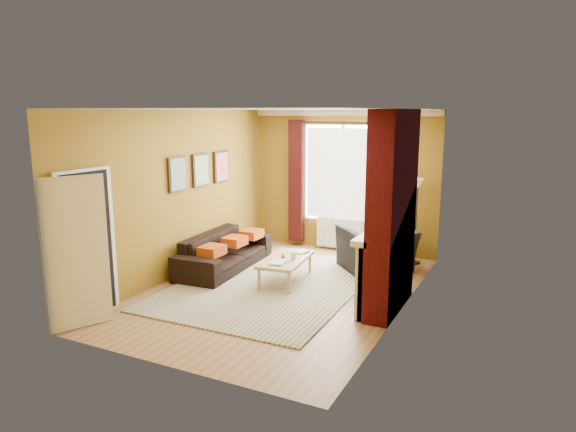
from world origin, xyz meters
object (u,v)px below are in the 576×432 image
at_px(sofa, 225,251).
at_px(armchair, 376,249).
at_px(coffee_table, 286,260).
at_px(wicker_stool, 361,249).
at_px(floor_lamp, 417,197).

distance_m(sofa, armchair, 2.70).
relative_size(coffee_table, wicker_stool, 3.00).
relative_size(sofa, wicker_stool, 5.10).
height_order(sofa, coffee_table, sofa).
bearing_deg(sofa, wicker_stool, -54.30).
relative_size(sofa, floor_lamp, 1.39).
bearing_deg(coffee_table, sofa, 165.65).
relative_size(wicker_stool, floor_lamp, 0.27).
xyz_separation_m(armchair, coffee_table, (-1.14, -1.30, -0.02)).
xyz_separation_m(sofa, wicker_stool, (2.00, 1.66, -0.12)).
distance_m(armchair, floor_lamp, 1.23).
relative_size(armchair, coffee_table, 0.91).
distance_m(sofa, floor_lamp, 3.61).
xyz_separation_m(armchair, wicker_stool, (-0.45, 0.53, -0.18)).
height_order(armchair, wicker_stool, armchair).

